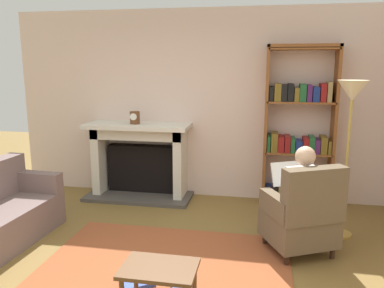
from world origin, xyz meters
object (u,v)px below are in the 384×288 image
(seated_reader, at_px, (298,193))
(floor_lamp, at_px, (351,105))
(fireplace, at_px, (140,158))
(side_table, at_px, (159,276))
(mantel_clock, at_px, (135,118))
(armchair_reading, at_px, (303,215))
(bookshelf, at_px, (299,132))

(seated_reader, bearing_deg, floor_lamp, -167.42)
(fireplace, xyz_separation_m, floor_lamp, (2.69, -0.90, 0.92))
(fireplace, distance_m, floor_lamp, 2.98)
(side_table, relative_size, floor_lamp, 0.32)
(fireplace, height_order, floor_lamp, floor_lamp)
(fireplace, relative_size, floor_lamp, 0.87)
(mantel_clock, height_order, armchair_reading, mantel_clock)
(mantel_clock, bearing_deg, side_table, -68.01)
(mantel_clock, height_order, side_table, mantel_clock)
(fireplace, xyz_separation_m, mantel_clock, (-0.03, -0.10, 0.61))
(seated_reader, bearing_deg, fireplace, -58.49)
(mantel_clock, xyz_separation_m, seated_reader, (2.17, -1.24, -0.57))
(mantel_clock, relative_size, side_table, 0.32)
(seated_reader, bearing_deg, armchair_reading, 90.00)
(armchair_reading, xyz_separation_m, seated_reader, (-0.05, 0.11, 0.20))
(mantel_clock, height_order, bookshelf, bookshelf)
(mantel_clock, distance_m, side_table, 2.99)
(bookshelf, xyz_separation_m, floor_lamp, (0.45, -0.93, 0.47))
(mantel_clock, relative_size, seated_reader, 0.16)
(bookshelf, distance_m, armchair_reading, 1.60)
(mantel_clock, distance_m, armchair_reading, 2.71)
(seated_reader, bearing_deg, side_table, 26.16)
(armchair_reading, relative_size, floor_lamp, 0.55)
(mantel_clock, bearing_deg, armchair_reading, -31.18)
(armchair_reading, xyz_separation_m, floor_lamp, (0.49, 0.55, 1.08))
(bookshelf, relative_size, floor_lamp, 1.24)
(mantel_clock, xyz_separation_m, side_table, (1.08, -2.67, -0.80))
(armchair_reading, bearing_deg, seated_reader, -90.00)
(seated_reader, xyz_separation_m, floor_lamp, (0.55, 0.44, 0.88))
(seated_reader, distance_m, floor_lamp, 1.12)
(seated_reader, distance_m, side_table, 1.81)
(fireplace, relative_size, side_table, 2.74)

